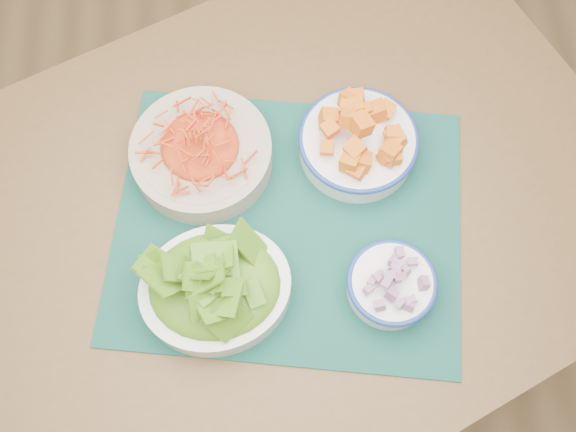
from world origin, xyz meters
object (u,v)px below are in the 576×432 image
object	(u,v)px
table	(249,241)
lettuce_bowl	(215,286)
onion_bowl	(392,283)
placemat	(288,223)
carrot_bowl	(201,150)
squash_bowl	(359,139)

from	to	relation	value
table	lettuce_bowl	distance (m)	0.19
table	lettuce_bowl	bearing A→B (deg)	-136.48
lettuce_bowl	onion_bowl	xyz separation A→B (m)	(0.26, -0.01, -0.01)
placemat	onion_bowl	bearing A→B (deg)	-30.18
lettuce_bowl	onion_bowl	world-z (taller)	lettuce_bowl
placemat	lettuce_bowl	size ratio (longest dim) A/B	2.16
placemat	table	bearing A→B (deg)	-176.51
table	onion_bowl	world-z (taller)	onion_bowl
lettuce_bowl	onion_bowl	bearing A→B (deg)	-11.95
onion_bowl	lettuce_bowl	bearing A→B (deg)	177.49
table	carrot_bowl	world-z (taller)	carrot_bowl
lettuce_bowl	onion_bowl	distance (m)	0.26
carrot_bowl	squash_bowl	world-z (taller)	squash_bowl
placemat	squash_bowl	bearing A→B (deg)	53.64
table	onion_bowl	distance (m)	0.28
onion_bowl	placemat	bearing A→B (deg)	140.36
placemat	lettuce_bowl	xyz separation A→B (m)	(-0.12, -0.11, 0.05)
placemat	squash_bowl	size ratio (longest dim) A/B	2.64
lettuce_bowl	placemat	bearing A→B (deg)	33.97
placemat	carrot_bowl	size ratio (longest dim) A/B	2.32
squash_bowl	carrot_bowl	bearing A→B (deg)	-180.00
placemat	carrot_bowl	xyz separation A→B (m)	(-0.13, 0.12, 0.04)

